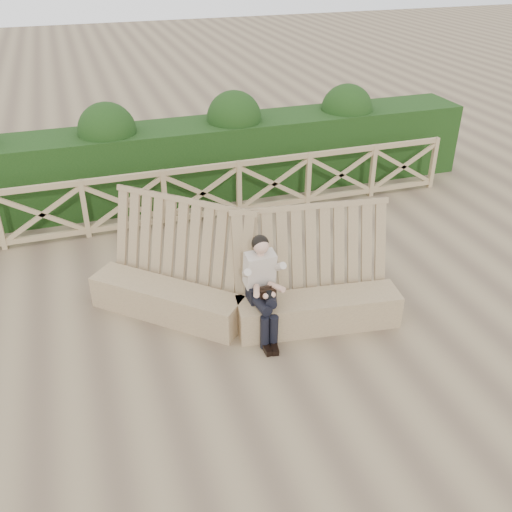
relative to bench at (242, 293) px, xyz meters
name	(u,v)px	position (x,y,z in m)	size (l,w,h in m)	color
ground	(263,325)	(0.22, -0.27, -0.41)	(60.00, 60.00, 0.00)	brown
bench	(242,293)	(0.00, 0.00, 0.00)	(4.15, 2.45, 1.62)	olive
woman	(262,283)	(0.16, -0.40, 0.38)	(0.40, 0.86, 1.45)	black
guardrail	(202,193)	(0.22, 3.23, 0.14)	(10.10, 0.09, 1.10)	#9A8159
hedge	(188,161)	(0.22, 4.43, 0.34)	(12.00, 1.20, 1.50)	black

